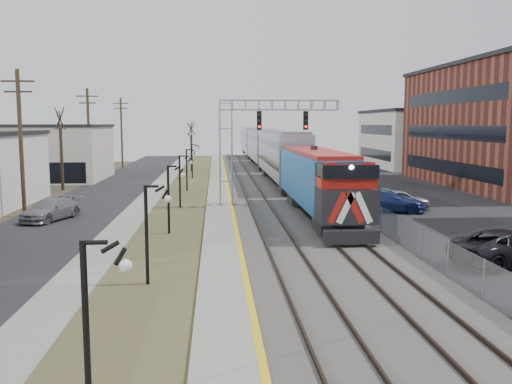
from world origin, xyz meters
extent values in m
plane|color=#473D2D|center=(0.00, 0.00, 0.00)|extent=(160.00, 160.00, 0.00)
cube|color=black|center=(-11.50, 35.00, 0.02)|extent=(7.00, 120.00, 0.04)
cube|color=gray|center=(-7.00, 35.00, 0.04)|extent=(2.00, 120.00, 0.08)
cube|color=#444625|center=(-4.00, 35.00, 0.03)|extent=(4.00, 120.00, 0.06)
cube|color=gray|center=(-1.00, 35.00, 0.12)|extent=(2.00, 120.00, 0.24)
cube|color=#595651|center=(4.00, 35.00, 0.10)|extent=(8.00, 120.00, 0.20)
cube|color=black|center=(16.00, 35.00, 0.02)|extent=(16.00, 120.00, 0.04)
cube|color=gold|center=(-0.12, 35.00, 0.24)|extent=(0.24, 120.00, 0.01)
cube|color=#2D2119|center=(1.25, 35.00, 0.28)|extent=(0.08, 120.00, 0.15)
cube|color=#2D2119|center=(2.75, 35.00, 0.28)|extent=(0.08, 120.00, 0.15)
cube|color=#2D2119|center=(4.75, 35.00, 0.28)|extent=(0.08, 120.00, 0.15)
cube|color=#2D2119|center=(6.25, 35.00, 0.28)|extent=(0.08, 120.00, 0.15)
cube|color=#12569A|center=(5.50, 21.94, 2.47)|extent=(3.00, 17.00, 4.25)
cube|color=black|center=(5.50, 13.24, 0.70)|extent=(2.80, 0.50, 0.70)
cube|color=#A2A4AD|center=(5.50, 42.24, 3.01)|extent=(3.00, 22.00, 5.33)
cube|color=#A2A4AD|center=(5.50, 65.04, 3.01)|extent=(3.00, 22.00, 5.33)
cube|color=#A2A4AD|center=(5.50, 87.84, 3.01)|extent=(3.00, 22.00, 5.33)
cube|color=gray|center=(-0.50, 28.00, 4.00)|extent=(1.00, 1.00, 8.00)
cube|color=gray|center=(3.50, 28.00, 7.75)|extent=(9.00, 0.80, 0.80)
cube|color=black|center=(2.00, 27.55, 6.60)|extent=(0.35, 0.25, 1.40)
cube|color=black|center=(5.50, 27.55, 6.60)|extent=(0.35, 0.25, 1.40)
cylinder|color=black|center=(-4.00, -2.00, 2.00)|extent=(0.14, 0.14, 4.00)
cylinder|color=black|center=(-4.00, 8.00, 2.00)|extent=(0.14, 0.14, 4.00)
cylinder|color=black|center=(-4.00, 18.00, 2.00)|extent=(0.14, 0.14, 4.00)
cylinder|color=black|center=(-4.00, 28.00, 2.00)|extent=(0.14, 0.14, 4.00)
cylinder|color=black|center=(-4.00, 38.00, 2.00)|extent=(0.14, 0.14, 4.00)
cylinder|color=black|center=(-4.00, 50.00, 2.00)|extent=(0.14, 0.14, 4.00)
cylinder|color=#4C3823|center=(-14.50, 25.00, 5.00)|extent=(0.28, 0.28, 10.00)
cylinder|color=#4C3823|center=(-14.50, 45.00, 5.00)|extent=(0.28, 0.28, 10.00)
cylinder|color=#4C3823|center=(-14.50, 65.00, 5.00)|extent=(0.28, 0.28, 10.00)
cube|color=gray|center=(8.20, 35.00, 0.80)|extent=(0.04, 120.00, 1.60)
cube|color=silver|center=(-21.00, 50.00, 3.00)|extent=(14.00, 12.00, 6.00)
cube|color=silver|center=(30.00, 65.00, 4.00)|extent=(16.00, 18.00, 8.00)
cylinder|color=#382D23|center=(-16.00, 40.00, 2.97)|extent=(0.30, 0.30, 5.95)
cylinder|color=#382D23|center=(-4.50, 60.00, 2.45)|extent=(0.30, 0.30, 4.90)
imported|color=black|center=(11.99, 10.04, 0.78)|extent=(6.13, 4.17, 1.56)
imported|color=navy|center=(11.07, 24.83, 0.77)|extent=(5.71, 3.50, 1.55)
imported|color=gray|center=(12.30, 25.78, 0.75)|extent=(4.41, 1.81, 1.50)
imported|color=#0D4514|center=(11.41, 30.60, 0.70)|extent=(4.29, 1.57, 1.40)
imported|color=gray|center=(-12.17, 23.13, 0.70)|extent=(3.53, 5.23, 1.41)
camera|label=1|loc=(-1.28, -13.05, 6.36)|focal=38.00mm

